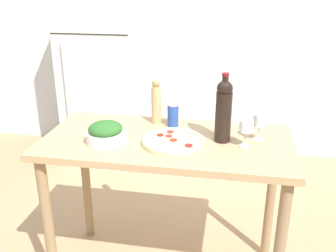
# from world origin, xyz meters

# --- Properties ---
(wall_back) EXTENTS (6.40, 0.06, 2.60)m
(wall_back) POSITION_xyz_m (0.00, 1.88, 1.30)
(wall_back) COLOR silver
(wall_back) RESTS_ON ground_plane
(refrigerator) EXTENTS (0.69, 0.67, 1.74)m
(refrigerator) POSITION_xyz_m (-0.88, 1.51, 0.87)
(refrigerator) COLOR white
(refrigerator) RESTS_ON ground_plane
(prep_counter) EXTENTS (1.31, 0.65, 0.88)m
(prep_counter) POSITION_xyz_m (0.00, 0.00, 0.75)
(prep_counter) COLOR tan
(prep_counter) RESTS_ON ground_plane
(wine_bottle) EXTENTS (0.08, 0.08, 0.36)m
(wine_bottle) POSITION_xyz_m (0.29, 0.03, 1.05)
(wine_bottle) COLOR black
(wine_bottle) RESTS_ON prep_counter
(wine_glass_near) EXTENTS (0.07, 0.07, 0.14)m
(wine_glass_near) POSITION_xyz_m (0.40, -0.02, 0.98)
(wine_glass_near) COLOR silver
(wine_glass_near) RESTS_ON prep_counter
(wine_glass_far) EXTENTS (0.07, 0.07, 0.14)m
(wine_glass_far) POSITION_xyz_m (0.47, 0.07, 0.98)
(wine_glass_far) COLOR silver
(wine_glass_far) RESTS_ON prep_counter
(pepper_mill) EXTENTS (0.06, 0.06, 0.26)m
(pepper_mill) POSITION_xyz_m (-0.10, 0.22, 1.01)
(pepper_mill) COLOR tan
(pepper_mill) RESTS_ON prep_counter
(salad_bowl) EXTENTS (0.21, 0.21, 0.11)m
(salad_bowl) POSITION_xyz_m (-0.30, -0.09, 0.93)
(salad_bowl) COLOR white
(salad_bowl) RESTS_ON prep_counter
(homemade_pizza) EXTENTS (0.32, 0.32, 0.03)m
(homemade_pizza) POSITION_xyz_m (0.04, -0.06, 0.89)
(homemade_pizza) COLOR beige
(homemade_pizza) RESTS_ON prep_counter
(salt_canister) EXTENTS (0.06, 0.06, 0.14)m
(salt_canister) POSITION_xyz_m (0.00, 0.19, 0.95)
(salt_canister) COLOR #284CA3
(salt_canister) RESTS_ON prep_counter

